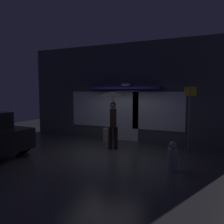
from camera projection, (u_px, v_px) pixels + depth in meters
ground_plane at (105, 152)px, 8.06m from camera, size 18.00×18.00×0.00m
building_facade at (128, 93)px, 9.99m from camera, size 9.83×1.00×4.24m
person_with_umbrella at (113, 105)px, 8.37m from camera, size 1.14×1.14×2.16m
street_sign_post at (190, 114)px, 7.84m from camera, size 0.40×0.07×2.42m
sidewalk_bollard at (106, 135)px, 9.87m from camera, size 0.29×0.29×0.57m
fire_hydrant at (172, 157)px, 6.20m from camera, size 0.25×0.25×0.82m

